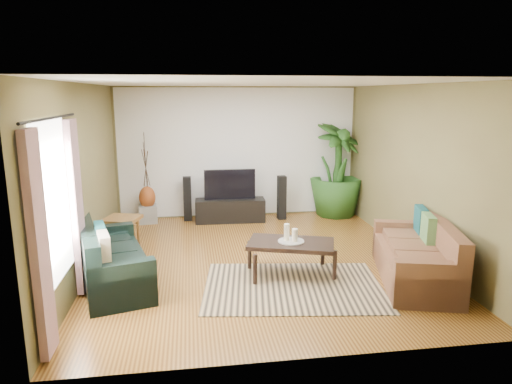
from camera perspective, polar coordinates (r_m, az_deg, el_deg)
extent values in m
plane|color=#976427|center=(7.21, 0.23, -8.52)|extent=(5.50, 5.50, 0.00)
plane|color=white|center=(6.75, 0.25, 13.47)|extent=(5.50, 5.50, 0.00)
plane|color=brown|center=(9.55, -2.23, 4.96)|extent=(5.00, 0.00, 5.00)
plane|color=brown|center=(4.22, 5.84, -4.39)|extent=(5.00, 0.00, 5.00)
plane|color=brown|center=(6.94, -20.64, 1.44)|extent=(0.00, 5.50, 5.50)
plane|color=brown|center=(7.63, 19.17, 2.46)|extent=(0.00, 5.50, 5.50)
plane|color=white|center=(9.54, -2.22, 4.95)|extent=(4.90, 0.00, 4.90)
plane|color=white|center=(5.40, -23.95, -1.16)|extent=(0.00, 1.80, 1.80)
cube|color=gray|center=(4.76, -25.47, -6.15)|extent=(0.08, 0.35, 2.20)
cube|color=gray|center=(6.15, -21.48, -1.83)|extent=(0.08, 0.35, 2.20)
cylinder|color=black|center=(5.27, -24.27, 8.42)|extent=(0.03, 1.90, 0.03)
cube|color=black|center=(6.52, -17.40, -7.42)|extent=(1.27, 2.01, 0.85)
cube|color=brown|center=(6.71, 19.26, -6.97)|extent=(1.34, 2.09, 0.85)
cube|color=tan|center=(6.29, 4.67, -11.69)|extent=(2.58, 1.98, 0.01)
cube|color=black|center=(6.61, 4.38, -8.23)|extent=(1.34, 1.00, 0.49)
cylinder|color=#979792|center=(6.53, 4.41, -6.15)|extent=(0.37, 0.37, 0.02)
cylinder|color=white|center=(6.51, 3.85, -5.02)|extent=(0.08, 0.08, 0.24)
cylinder|color=white|center=(6.47, 4.85, -5.39)|extent=(0.08, 0.08, 0.19)
cylinder|color=#ECE7C7|center=(6.58, 4.91, -5.25)|extent=(0.08, 0.08, 0.15)
cube|color=black|center=(9.27, -3.25, -2.30)|extent=(1.41, 0.46, 0.47)
cube|color=black|center=(9.17, -3.30, 0.97)|extent=(1.02, 0.06, 0.61)
cube|color=black|center=(9.41, -8.57, -0.84)|extent=(0.16, 0.18, 0.90)
cube|color=black|center=(9.42, 3.23, -0.70)|extent=(0.17, 0.19, 0.90)
imported|color=#24521B|center=(9.75, 10.08, 2.79)|extent=(1.55, 1.55, 1.98)
cylinder|color=black|center=(9.92, 9.90, -2.04)|extent=(0.37, 0.37, 0.28)
cube|color=gray|center=(9.46, -13.33, -2.67)|extent=(0.39, 0.39, 0.35)
ellipsoid|color=brown|center=(9.38, -13.43, -0.67)|extent=(0.32, 0.32, 0.45)
cube|color=brown|center=(7.89, -16.32, -5.03)|extent=(0.67, 0.67, 0.56)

